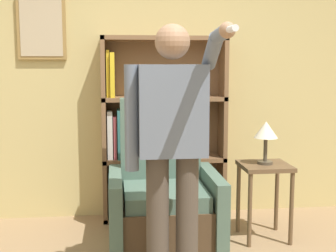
# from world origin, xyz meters

# --- Properties ---
(wall_back) EXTENTS (8.00, 0.11, 2.80)m
(wall_back) POSITION_xyz_m (-0.01, 2.03, 1.40)
(wall_back) COLOR tan
(wall_back) RESTS_ON ground_plane
(bookcase) EXTENTS (1.19, 0.28, 1.77)m
(bookcase) POSITION_xyz_m (0.02, 1.87, 0.86)
(bookcase) COLOR brown
(bookcase) RESTS_ON ground_plane
(armchair) EXTENTS (0.89, 0.83, 1.22)m
(armchair) POSITION_xyz_m (0.02, 1.15, 0.37)
(armchair) COLOR #4C3823
(armchair) RESTS_ON ground_plane
(person_standing) EXTENTS (0.59, 0.78, 1.76)m
(person_standing) POSITION_xyz_m (-0.00, 0.37, 1.02)
(person_standing) COLOR #473D33
(person_standing) RESTS_ON ground_plane
(side_table) EXTENTS (0.41, 0.41, 0.66)m
(side_table) POSITION_xyz_m (0.90, 1.21, 0.53)
(side_table) COLOR brown
(side_table) RESTS_ON ground_plane
(table_lamp) EXTENTS (0.20, 0.20, 0.37)m
(table_lamp) POSITION_xyz_m (0.90, 1.21, 0.93)
(table_lamp) COLOR #4C4233
(table_lamp) RESTS_ON side_table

